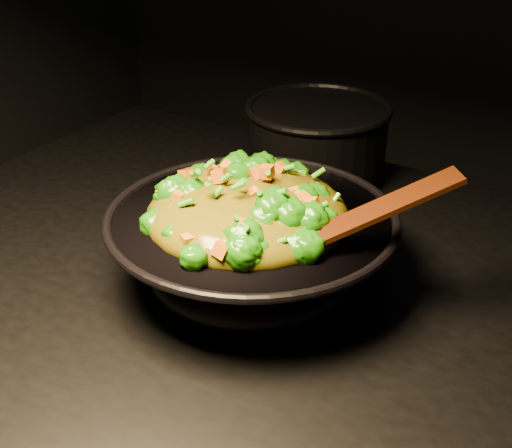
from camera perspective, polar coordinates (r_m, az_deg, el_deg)
The scene contains 4 objects.
wok at distance 0.95m, azimuth -0.32°, elevation -2.22°, with size 0.37×0.37×0.10m, color black, non-canonical shape.
stir_fry at distance 0.90m, azimuth -0.71°, elevation 3.08°, with size 0.26×0.26×0.09m, color #1C6707, non-canonical shape.
spatula at distance 0.84m, azimuth 8.44°, elevation 0.53°, with size 0.25×0.04×0.01m, color #3A1609.
back_pot at distance 1.26m, azimuth 4.91°, elevation 6.58°, with size 0.24×0.24×0.14m, color black.
Camera 1 is at (0.44, -0.72, 1.44)m, focal length 50.00 mm.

